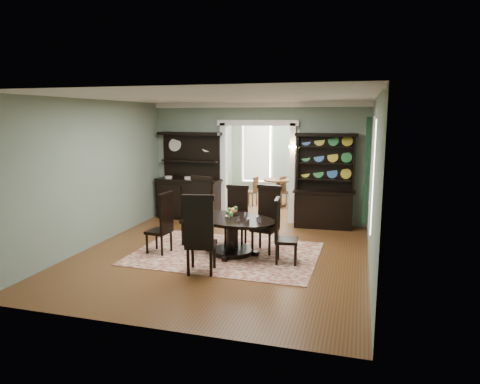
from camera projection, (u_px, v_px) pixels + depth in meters
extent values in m
cube|color=brown|center=(221.00, 256.00, 8.29)|extent=(5.50, 6.00, 0.01)
cube|color=silver|center=(220.00, 97.00, 7.77)|extent=(5.50, 6.00, 0.01)
cube|color=gray|center=(93.00, 174.00, 8.76)|extent=(0.01, 6.00, 3.00)
cube|color=gray|center=(373.00, 185.00, 7.29)|extent=(0.01, 6.00, 3.00)
cube|color=gray|center=(143.00, 213.00, 5.18)|extent=(5.50, 0.01, 3.00)
cube|color=gray|center=(191.00, 161.00, 11.36)|extent=(1.85, 0.01, 3.00)
cube|color=gray|center=(331.00, 165.00, 10.38)|extent=(1.85, 0.01, 3.00)
cube|color=gray|center=(258.00, 113.00, 10.65)|extent=(1.80, 0.01, 0.50)
cube|color=white|center=(258.00, 105.00, 10.57)|extent=(5.50, 0.10, 0.12)
cube|color=brown|center=(271.00, 207.00, 12.79)|extent=(3.50, 3.50, 0.01)
cube|color=silver|center=(272.00, 104.00, 12.27)|extent=(3.50, 3.50, 0.01)
cube|color=gray|center=(215.00, 155.00, 13.00)|extent=(0.01, 3.50, 3.00)
cube|color=gray|center=(332.00, 158.00, 12.06)|extent=(0.01, 3.50, 3.00)
cube|color=gray|center=(282.00, 152.00, 14.19)|extent=(3.50, 0.01, 3.00)
cube|color=white|center=(257.00, 150.00, 14.36)|extent=(1.05, 0.06, 2.20)
cube|color=white|center=(308.00, 151.00, 13.90)|extent=(1.05, 0.06, 2.20)
cube|color=white|center=(224.00, 171.00, 11.16)|extent=(0.14, 0.25, 2.50)
cube|color=white|center=(293.00, 174.00, 10.67)|extent=(0.14, 0.25, 2.50)
cube|color=white|center=(258.00, 123.00, 10.70)|extent=(2.08, 0.25, 0.14)
cube|color=white|center=(372.00, 175.00, 7.85)|extent=(0.02, 1.10, 2.00)
cube|color=white|center=(371.00, 175.00, 7.85)|extent=(0.01, 1.22, 2.12)
cube|color=black|center=(367.00, 170.00, 8.51)|extent=(0.10, 0.35, 2.10)
cube|color=gold|center=(295.00, 150.00, 10.48)|extent=(0.08, 0.05, 0.18)
sphere|color=#FFD88C|center=(290.00, 147.00, 10.35)|extent=(0.07, 0.07, 0.07)
sphere|color=#FFD88C|center=(298.00, 147.00, 10.30)|extent=(0.07, 0.07, 0.07)
cube|color=maroon|center=(226.00, 253.00, 8.39)|extent=(3.58, 2.57, 0.01)
ellipsoid|color=black|center=(232.00, 219.00, 8.26)|extent=(2.10, 1.67, 0.05)
cylinder|color=black|center=(232.00, 221.00, 8.27)|extent=(2.14, 2.14, 0.03)
cylinder|color=black|center=(232.00, 236.00, 8.32)|extent=(0.23, 0.23, 0.63)
cylinder|color=black|center=(232.00, 251.00, 8.38)|extent=(0.81, 0.81, 0.10)
cylinder|color=silver|center=(232.00, 217.00, 8.25)|extent=(0.27, 0.27, 0.05)
cube|color=black|center=(196.00, 221.00, 8.88)|extent=(0.62, 0.61, 0.07)
cube|color=black|center=(202.00, 199.00, 8.99)|extent=(0.50, 0.20, 0.86)
cube|color=black|center=(202.00, 178.00, 8.91)|extent=(0.55, 0.23, 0.09)
cylinder|color=black|center=(183.00, 234.00, 8.87)|extent=(0.05, 0.05, 0.51)
cylinder|color=black|center=(198.00, 237.00, 8.66)|extent=(0.05, 0.05, 0.51)
cylinder|color=black|center=(195.00, 230.00, 9.20)|extent=(0.05, 0.05, 0.51)
cylinder|color=black|center=(209.00, 232.00, 8.99)|extent=(0.05, 0.05, 0.51)
cube|color=black|center=(236.00, 225.00, 8.84)|extent=(0.46, 0.44, 0.06)
cube|color=black|center=(238.00, 205.00, 8.96)|extent=(0.44, 0.07, 0.75)
cube|color=black|center=(238.00, 187.00, 8.89)|extent=(0.48, 0.09, 0.08)
cylinder|color=black|center=(225.00, 237.00, 8.75)|extent=(0.05, 0.05, 0.44)
cylinder|color=black|center=(242.00, 238.00, 8.67)|extent=(0.05, 0.05, 0.44)
cylinder|color=black|center=(230.00, 233.00, 9.08)|extent=(0.05, 0.05, 0.44)
cylinder|color=black|center=(246.00, 234.00, 9.00)|extent=(0.05, 0.05, 0.44)
cube|color=black|center=(265.00, 229.00, 8.42)|extent=(0.55, 0.53, 0.06)
cube|color=black|center=(269.00, 207.00, 8.53)|extent=(0.47, 0.14, 0.79)
cube|color=black|center=(269.00, 187.00, 8.46)|extent=(0.51, 0.17, 0.08)
cylinder|color=black|center=(252.00, 242.00, 8.39)|extent=(0.05, 0.05, 0.47)
cylinder|color=black|center=(269.00, 244.00, 8.22)|extent=(0.05, 0.05, 0.47)
cylinder|color=black|center=(260.00, 237.00, 8.71)|extent=(0.05, 0.05, 0.47)
cylinder|color=black|center=(277.00, 239.00, 8.54)|extent=(0.05, 0.05, 0.47)
cube|color=black|center=(159.00, 232.00, 8.38)|extent=(0.46, 0.47, 0.06)
cube|color=black|center=(166.00, 214.00, 8.24)|extent=(0.09, 0.43, 0.73)
cube|color=black|center=(166.00, 195.00, 8.18)|extent=(0.12, 0.47, 0.08)
cylinder|color=black|center=(157.00, 239.00, 8.63)|extent=(0.05, 0.05, 0.43)
cylinder|color=black|center=(147.00, 243.00, 8.32)|extent=(0.05, 0.05, 0.43)
cylinder|color=black|center=(171.00, 241.00, 8.51)|extent=(0.05, 0.05, 0.43)
cylinder|color=black|center=(162.00, 245.00, 8.20)|extent=(0.05, 0.05, 0.43)
cube|color=black|center=(287.00, 241.00, 7.79)|extent=(0.45, 0.47, 0.06)
cube|color=black|center=(277.00, 220.00, 7.75)|extent=(0.09, 0.43, 0.72)
cube|color=black|center=(277.00, 200.00, 7.69)|extent=(0.11, 0.47, 0.07)
cylinder|color=black|center=(295.00, 255.00, 7.63)|extent=(0.05, 0.05, 0.43)
cylinder|color=black|center=(296.00, 249.00, 7.96)|extent=(0.05, 0.05, 0.43)
cylinder|color=black|center=(277.00, 254.00, 7.69)|extent=(0.05, 0.05, 0.43)
cylinder|color=black|center=(278.00, 249.00, 8.01)|extent=(0.05, 0.05, 0.43)
cube|color=black|center=(201.00, 244.00, 7.31)|extent=(0.58, 0.56, 0.06)
cube|color=black|center=(199.00, 223.00, 7.03)|extent=(0.50, 0.15, 0.84)
cube|color=black|center=(198.00, 197.00, 6.95)|extent=(0.54, 0.18, 0.09)
cylinder|color=black|center=(214.00, 255.00, 7.53)|extent=(0.05, 0.05, 0.50)
cylinder|color=black|center=(193.00, 254.00, 7.56)|extent=(0.05, 0.05, 0.50)
cylinder|color=black|center=(211.00, 262.00, 7.15)|extent=(0.05, 0.05, 0.50)
cylinder|color=black|center=(188.00, 262.00, 7.18)|extent=(0.05, 0.05, 0.50)
cube|color=black|center=(189.00, 200.00, 11.23)|extent=(1.65, 0.68, 1.01)
cube|color=black|center=(189.00, 180.00, 11.14)|extent=(1.76, 0.73, 0.05)
cube|color=black|center=(192.00, 156.00, 11.24)|extent=(1.62, 0.20, 1.19)
cube|color=black|center=(190.00, 161.00, 11.17)|extent=(1.58, 0.40, 0.04)
cube|color=black|center=(189.00, 134.00, 11.03)|extent=(1.74, 0.48, 0.08)
cube|color=black|center=(323.00, 210.00, 10.32)|extent=(1.38, 0.53, 0.87)
cube|color=black|center=(324.00, 191.00, 10.24)|extent=(1.47, 0.59, 0.04)
cube|color=black|center=(326.00, 163.00, 10.31)|extent=(1.36, 0.11, 1.32)
cube|color=black|center=(298.00, 162.00, 10.40)|extent=(0.06, 0.25, 1.36)
cube|color=black|center=(354.00, 164.00, 10.04)|extent=(0.06, 0.25, 1.36)
cube|color=black|center=(326.00, 135.00, 10.08)|extent=(1.47, 0.36, 0.08)
cube|color=black|center=(325.00, 179.00, 10.29)|extent=(1.37, 0.30, 0.03)
cube|color=black|center=(325.00, 163.00, 10.22)|extent=(1.37, 0.30, 0.03)
cube|color=black|center=(326.00, 147.00, 10.15)|extent=(1.37, 0.30, 0.03)
cylinder|color=#553118|center=(278.00, 180.00, 12.73)|extent=(0.88, 0.88, 0.04)
cylinder|color=#553118|center=(278.00, 193.00, 12.80)|extent=(0.11, 0.11, 0.77)
cylinder|color=#553118|center=(278.00, 205.00, 12.86)|extent=(0.49, 0.49, 0.07)
cylinder|color=#553118|center=(251.00, 192.00, 12.85)|extent=(0.37, 0.37, 0.04)
cube|color=#553118|center=(256.00, 185.00, 12.73)|extent=(0.10, 0.33, 0.47)
cylinder|color=#553118|center=(249.00, 198.00, 13.06)|extent=(0.03, 0.03, 0.42)
cylinder|color=#553118|center=(245.00, 199.00, 12.84)|extent=(0.03, 0.03, 0.42)
cylinder|color=#553118|center=(257.00, 198.00, 12.94)|extent=(0.03, 0.03, 0.42)
cylinder|color=#553118|center=(253.00, 200.00, 12.71)|extent=(0.03, 0.03, 0.42)
cylinder|color=#553118|center=(288.00, 193.00, 12.73)|extent=(0.37, 0.37, 0.04)
cube|color=#553118|center=(283.00, 184.00, 12.79)|extent=(0.16, 0.32, 0.47)
cylinder|color=#553118|center=(289.00, 201.00, 12.58)|extent=(0.03, 0.03, 0.42)
cylinder|color=#553118|center=(294.00, 199.00, 12.78)|extent=(0.03, 0.03, 0.42)
cylinder|color=#553118|center=(281.00, 200.00, 12.74)|extent=(0.03, 0.03, 0.42)
cylinder|color=#553118|center=(286.00, 198.00, 12.94)|extent=(0.03, 0.03, 0.42)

